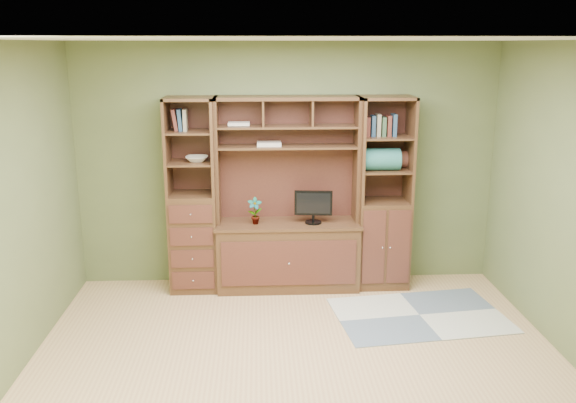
{
  "coord_description": "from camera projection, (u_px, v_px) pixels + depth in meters",
  "views": [
    {
      "loc": [
        -0.32,
        -4.45,
        2.57
      ],
      "look_at": [
        -0.03,
        1.2,
        1.1
      ],
      "focal_mm": 38.0,
      "sensor_mm": 36.0,
      "label": 1
    }
  ],
  "objects": [
    {
      "name": "center_hutch",
      "position": [
        288.0,
        196.0,
        6.39
      ],
      "size": [
        1.54,
        0.53,
        2.05
      ],
      "primitive_type": "cube",
      "color": "#472B18",
      "rests_on": "ground"
    },
    {
      "name": "blanket_teal",
      "position": [
        381.0,
        159.0,
        6.33
      ],
      "size": [
        0.4,
        0.23,
        0.23
      ],
      "primitive_type": "cube",
      "color": "#276862",
      "rests_on": "right_tower"
    },
    {
      "name": "left_tower",
      "position": [
        192.0,
        196.0,
        6.38
      ],
      "size": [
        0.5,
        0.45,
        2.05
      ],
      "primitive_type": "cube",
      "color": "#472B18",
      "rests_on": "ground"
    },
    {
      "name": "room",
      "position": [
        300.0,
        216.0,
        4.64
      ],
      "size": [
        4.6,
        4.1,
        2.64
      ],
      "color": "tan",
      "rests_on": "ground"
    },
    {
      "name": "monitor",
      "position": [
        313.0,
        201.0,
        6.38
      ],
      "size": [
        0.41,
        0.22,
        0.49
      ],
      "primitive_type": "cube",
      "rotation": [
        0.0,
        0.0,
        -0.1
      ],
      "color": "black",
      "rests_on": "center_hutch"
    },
    {
      "name": "blanket_red",
      "position": [
        394.0,
        159.0,
        6.47
      ],
      "size": [
        0.32,
        0.18,
        0.18
      ],
      "primitive_type": "cube",
      "color": "brown",
      "rests_on": "right_tower"
    },
    {
      "name": "magazines",
      "position": [
        269.0,
        144.0,
        6.33
      ],
      "size": [
        0.25,
        0.18,
        0.04
      ],
      "primitive_type": "cube",
      "color": "beige",
      "rests_on": "center_hutch"
    },
    {
      "name": "right_tower",
      "position": [
        384.0,
        194.0,
        6.48
      ],
      "size": [
        0.55,
        0.45,
        2.05
      ],
      "primitive_type": "cube",
      "color": "#472B18",
      "rests_on": "ground"
    },
    {
      "name": "orchid",
      "position": [
        255.0,
        211.0,
        6.38
      ],
      "size": [
        0.15,
        0.1,
        0.28
      ],
      "primitive_type": "imported",
      "color": "#9E4B35",
      "rests_on": "center_hutch"
    },
    {
      "name": "bowl",
      "position": [
        197.0,
        159.0,
        6.28
      ],
      "size": [
        0.23,
        0.23,
        0.06
      ],
      "primitive_type": "imported",
      "color": "silver",
      "rests_on": "left_tower"
    },
    {
      "name": "rug",
      "position": [
        419.0,
        315.0,
        5.93
      ],
      "size": [
        1.73,
        1.26,
        0.01
      ],
      "primitive_type": "cube",
      "rotation": [
        0.0,
        0.0,
        0.13
      ],
      "color": "#9BA0A0",
      "rests_on": "ground"
    }
  ]
}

